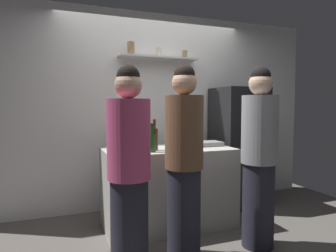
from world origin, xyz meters
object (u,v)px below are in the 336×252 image
person_pink_top (129,174)px  water_bottle_plastic (179,138)px  wine_bottle_amber_glass (154,138)px  utensil_holder (148,142)px  person_grey_hoodie (259,158)px  wine_bottle_green_glass (152,142)px  wine_bottle_dark_glass (111,138)px  person_brown_jacket (184,163)px  baking_pan (207,144)px  refrigerator (238,146)px

person_pink_top → water_bottle_plastic: bearing=165.9°
water_bottle_plastic → wine_bottle_amber_glass: bearing=-148.7°
utensil_holder → person_grey_hoodie: 1.24m
wine_bottle_green_glass → wine_bottle_dark_glass: bearing=130.6°
utensil_holder → person_brown_jacket: 0.87m
water_bottle_plastic → baking_pan: bearing=-17.5°
baking_pan → person_pink_top: bearing=-142.2°
baking_pan → wine_bottle_amber_glass: wine_bottle_amber_glass is taller
person_grey_hoodie → person_pink_top: size_ratio=1.03×
wine_bottle_amber_glass → person_brown_jacket: size_ratio=0.19×
utensil_holder → person_pink_top: bearing=-114.1°
wine_bottle_amber_glass → water_bottle_plastic: (0.38, 0.23, -0.03)m
water_bottle_plastic → person_grey_hoodie: bearing=-63.5°
refrigerator → person_pink_top: person_pink_top is taller
refrigerator → wine_bottle_dark_glass: refrigerator is taller
baking_pan → utensil_holder: 0.71m
water_bottle_plastic → person_pink_top: 1.30m
water_bottle_plastic → person_brown_jacket: (-0.30, -0.86, -0.13)m
baking_pan → wine_bottle_green_glass: wine_bottle_green_glass is taller
wine_bottle_green_glass → person_brown_jacket: 0.55m
utensil_holder → water_bottle_plastic: water_bottle_plastic is taller
refrigerator → person_pink_top: 2.19m
refrigerator → water_bottle_plastic: refrigerator is taller
refrigerator → baking_pan: 0.75m
wine_bottle_green_glass → person_grey_hoodie: person_grey_hoodie is taller
refrigerator → baking_pan: (-0.66, -0.34, 0.11)m
baking_pan → water_bottle_plastic: size_ratio=1.51×
baking_pan → wine_bottle_amber_glass: (-0.70, -0.13, 0.10)m
baking_pan → person_grey_hoodie: (0.13, -0.81, -0.05)m
wine_bottle_dark_glass → person_pink_top: bearing=-92.1°
baking_pan → person_brown_jacket: bearing=-129.4°
baking_pan → wine_bottle_dark_glass: 1.12m
refrigerator → wine_bottle_green_glass: 1.55m
refrigerator → water_bottle_plastic: size_ratio=7.13×
wine_bottle_amber_glass → person_pink_top: person_pink_top is taller
person_brown_jacket → baking_pan: bearing=91.6°
person_grey_hoodie → person_pink_top: 1.28m
baking_pan → refrigerator: bearing=27.3°
utensil_holder → wine_bottle_green_glass: 0.36m
water_bottle_plastic → refrigerator: bearing=13.8°
wine_bottle_amber_glass → wine_bottle_dark_glass: size_ratio=1.06×
utensil_holder → wine_bottle_dark_glass: wine_bottle_dark_glass is taller
person_brown_jacket → person_pink_top: size_ratio=1.03×
wine_bottle_green_glass → wine_bottle_amber_glass: bearing=61.4°
wine_bottle_amber_glass → water_bottle_plastic: wine_bottle_amber_glass is taller
refrigerator → person_pink_top: (-1.81, -1.23, 0.03)m
utensil_holder → person_brown_jacket: (0.08, -0.86, -0.09)m
water_bottle_plastic → person_grey_hoodie: person_grey_hoodie is taller
wine_bottle_dark_glass → wine_bottle_green_glass: wine_bottle_dark_glass is taller
person_pink_top → wine_bottle_green_glass: bearing=174.9°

